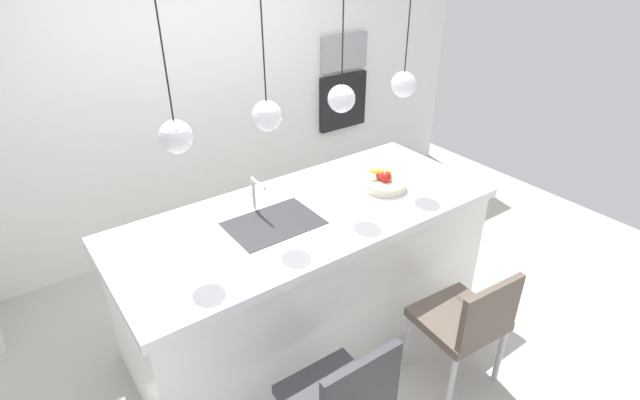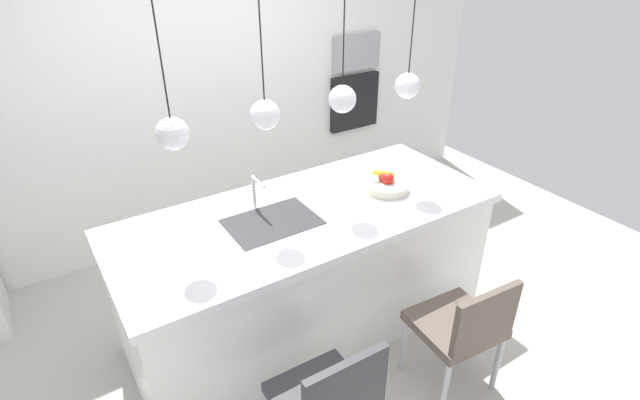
% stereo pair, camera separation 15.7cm
% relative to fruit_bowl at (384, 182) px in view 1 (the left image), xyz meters
% --- Properties ---
extents(floor, '(6.60, 6.60, 0.00)m').
position_rel_fruit_bowl_xyz_m(floor, '(-0.62, 0.05, -1.00)').
color(floor, '#BCB7AD').
rests_on(floor, ground).
extents(back_wall, '(6.00, 0.10, 2.60)m').
position_rel_fruit_bowl_xyz_m(back_wall, '(-0.62, 1.70, 0.30)').
color(back_wall, white).
rests_on(back_wall, ground).
extents(kitchen_island, '(2.51, 1.05, 0.95)m').
position_rel_fruit_bowl_xyz_m(kitchen_island, '(-0.62, 0.05, -0.52)').
color(kitchen_island, white).
rests_on(kitchen_island, ground).
extents(sink_basin, '(0.56, 0.40, 0.02)m').
position_rel_fruit_bowl_xyz_m(sink_basin, '(-0.87, 0.05, -0.05)').
color(sink_basin, '#2D2D30').
rests_on(sink_basin, kitchen_island).
extents(faucet, '(0.02, 0.17, 0.22)m').
position_rel_fruit_bowl_xyz_m(faucet, '(-0.87, 0.27, 0.10)').
color(faucet, silver).
rests_on(faucet, kitchen_island).
extents(fruit_bowl, '(0.30, 0.30, 0.15)m').
position_rel_fruit_bowl_xyz_m(fruit_bowl, '(0.00, 0.00, 0.00)').
color(fruit_bowl, beige).
rests_on(fruit_bowl, kitchen_island).
extents(microwave, '(0.54, 0.08, 0.34)m').
position_rel_fruit_bowl_xyz_m(microwave, '(0.92, 1.63, 0.49)').
color(microwave, '#9E9EA3').
rests_on(microwave, back_wall).
extents(oven, '(0.56, 0.08, 0.56)m').
position_rel_fruit_bowl_xyz_m(oven, '(0.92, 1.63, -0.01)').
color(oven, black).
rests_on(oven, back_wall).
extents(chair_near, '(0.48, 0.47, 0.90)m').
position_rel_fruit_bowl_xyz_m(chair_near, '(-1.10, -0.93, -0.50)').
color(chair_near, '#333338').
rests_on(chair_near, ground).
extents(chair_middle, '(0.51, 0.49, 0.85)m').
position_rel_fruit_bowl_xyz_m(chair_middle, '(-0.14, -0.92, -0.50)').
color(chair_middle, brown).
rests_on(chair_middle, ground).
extents(pendant_light_left, '(0.17, 0.17, 0.77)m').
position_rel_fruit_bowl_xyz_m(pendant_light_left, '(-1.40, 0.05, 0.65)').
color(pendant_light_left, silver).
extents(pendant_light_center_left, '(0.17, 0.17, 0.77)m').
position_rel_fruit_bowl_xyz_m(pendant_light_center_left, '(-0.88, 0.05, 0.65)').
color(pendant_light_center_left, silver).
extents(pendant_light_center_right, '(0.17, 0.17, 0.77)m').
position_rel_fruit_bowl_xyz_m(pendant_light_center_right, '(-0.36, 0.05, 0.65)').
color(pendant_light_center_right, silver).
extents(pendant_light_right, '(0.17, 0.17, 0.77)m').
position_rel_fruit_bowl_xyz_m(pendant_light_right, '(0.16, 0.05, 0.65)').
color(pendant_light_right, silver).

